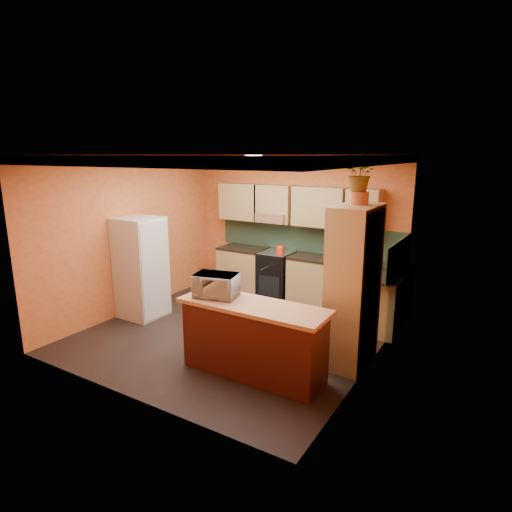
{
  "coord_description": "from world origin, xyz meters",
  "views": [
    {
      "loc": [
        3.5,
        -5.1,
        2.72
      ],
      "look_at": [
        0.14,
        0.45,
        1.16
      ],
      "focal_mm": 30.0,
      "sensor_mm": 36.0,
      "label": 1
    }
  ],
  "objects_px": {
    "stove": "(276,275)",
    "microwave": "(216,285)",
    "fridge": "(141,268)",
    "pantry": "(353,287)",
    "base_cabinets_back": "(306,281)",
    "breakfast_bar": "(253,341)"
  },
  "relations": [
    {
      "from": "base_cabinets_back",
      "to": "pantry",
      "type": "xyz_separation_m",
      "value": [
        1.45,
        -1.76,
        0.61
      ]
    },
    {
      "from": "stove",
      "to": "microwave",
      "type": "distance_m",
      "value": 2.84
    },
    {
      "from": "fridge",
      "to": "microwave",
      "type": "height_order",
      "value": "fridge"
    },
    {
      "from": "microwave",
      "to": "fridge",
      "type": "bearing_deg",
      "value": 146.83
    },
    {
      "from": "fridge",
      "to": "breakfast_bar",
      "type": "distance_m",
      "value": 2.79
    },
    {
      "from": "pantry",
      "to": "microwave",
      "type": "relative_size",
      "value": 3.9
    },
    {
      "from": "breakfast_bar",
      "to": "fridge",
      "type": "bearing_deg",
      "value": 164.66
    },
    {
      "from": "pantry",
      "to": "base_cabinets_back",
      "type": "bearing_deg",
      "value": 129.54
    },
    {
      "from": "stove",
      "to": "breakfast_bar",
      "type": "height_order",
      "value": "stove"
    },
    {
      "from": "stove",
      "to": "fridge",
      "type": "distance_m",
      "value": 2.53
    },
    {
      "from": "stove",
      "to": "pantry",
      "type": "relative_size",
      "value": 0.43
    },
    {
      "from": "breakfast_bar",
      "to": "microwave",
      "type": "xyz_separation_m",
      "value": [
        -0.56,
        0.0,
        0.64
      ]
    },
    {
      "from": "fridge",
      "to": "breakfast_bar",
      "type": "xyz_separation_m",
      "value": [
        2.66,
        -0.73,
        -0.41
      ]
    },
    {
      "from": "fridge",
      "to": "stove",
      "type": "bearing_deg",
      "value": 52.31
    },
    {
      "from": "stove",
      "to": "breakfast_bar",
      "type": "relative_size",
      "value": 0.51
    },
    {
      "from": "base_cabinets_back",
      "to": "microwave",
      "type": "height_order",
      "value": "microwave"
    },
    {
      "from": "stove",
      "to": "microwave",
      "type": "relative_size",
      "value": 1.69
    },
    {
      "from": "stove",
      "to": "breakfast_bar",
      "type": "bearing_deg",
      "value": -67.16
    },
    {
      "from": "pantry",
      "to": "microwave",
      "type": "distance_m",
      "value": 1.77
    },
    {
      "from": "stove",
      "to": "microwave",
      "type": "xyz_separation_m",
      "value": [
        0.58,
        -2.7,
        0.62
      ]
    },
    {
      "from": "base_cabinets_back",
      "to": "fridge",
      "type": "distance_m",
      "value": 2.95
    },
    {
      "from": "fridge",
      "to": "microwave",
      "type": "xyz_separation_m",
      "value": [
        2.11,
        -0.73,
        0.23
      ]
    }
  ]
}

